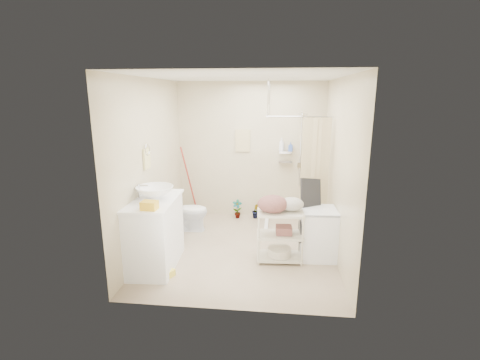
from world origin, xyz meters
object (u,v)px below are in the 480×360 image
object	(u,v)px
vanity	(155,233)
washing_machine	(318,233)
laundry_rack	(280,231)
toilet	(188,211)

from	to	relation	value
vanity	washing_machine	world-z (taller)	vanity
washing_machine	laundry_rack	world-z (taller)	laundry_rack
toilet	laundry_rack	bearing A→B (deg)	-124.08
vanity	laundry_rack	bearing A→B (deg)	8.08
vanity	washing_machine	size ratio (longest dim) A/B	1.49
toilet	laundry_rack	size ratio (longest dim) A/B	0.79
vanity	washing_machine	bearing A→B (deg)	9.75
vanity	laundry_rack	size ratio (longest dim) A/B	1.23
vanity	washing_machine	distance (m)	2.36
toilet	laundry_rack	world-z (taller)	laundry_rack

